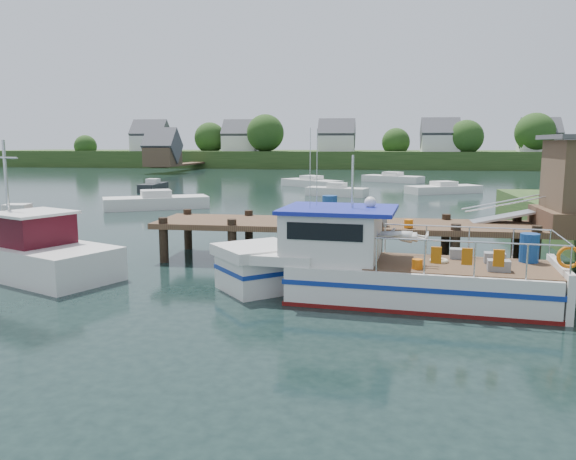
# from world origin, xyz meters

# --- Properties ---
(ground_plane) EXTENTS (160.00, 160.00, 0.00)m
(ground_plane) POSITION_xyz_m (0.00, 0.00, 0.00)
(ground_plane) COLOR black
(far_shore) EXTENTS (140.00, 42.55, 9.22)m
(far_shore) POSITION_xyz_m (0.01, 82.37, 2.10)
(far_shore) COLOR #304A1E
(far_shore) RESTS_ON ground
(dock) EXTENTS (16.60, 3.00, 4.78)m
(dock) POSITION_xyz_m (6.51, 0.01, 2.24)
(dock) COLOR #4E3725
(dock) RESTS_ON ground
(lobster_boat) EXTENTS (9.60, 3.57, 4.62)m
(lobster_boat) POSITION_xyz_m (1.93, -4.87, 0.84)
(lobster_boat) COLOR silver
(lobster_boat) RESTS_ON ground
(work_boat) EXTENTS (7.94, 5.11, 4.31)m
(work_boat) POSITION_xyz_m (-9.58, -3.56, 0.68)
(work_boat) COLOR silver
(work_boat) RESTS_ON ground
(moored_rowboat) EXTENTS (4.24, 2.03, 1.18)m
(moored_rowboat) POSITION_xyz_m (-15.90, 5.55, 0.44)
(moored_rowboat) COLOR #4E3725
(moored_rowboat) RESTS_ON ground
(moored_far) EXTENTS (6.85, 5.18, 1.12)m
(moored_far) POSITION_xyz_m (3.63, 42.71, 0.42)
(moored_far) COLOR silver
(moored_far) RESTS_ON ground
(moored_a) EXTENTS (6.86, 5.09, 1.21)m
(moored_a) POSITION_xyz_m (-12.21, 14.51, 0.45)
(moored_a) COLOR silver
(moored_a) RESTS_ON ground
(moored_b) EXTENTS (5.16, 2.99, 1.08)m
(moored_b) POSITION_xyz_m (-1.24, 25.20, 0.40)
(moored_b) COLOR silver
(moored_b) RESTS_ON ground
(moored_c) EXTENTS (6.71, 5.05, 1.02)m
(moored_c) POSITION_xyz_m (7.57, 29.22, 0.38)
(moored_c) COLOR silver
(moored_c) RESTS_ON ground
(moored_d) EXTENTS (6.43, 5.76, 1.10)m
(moored_d) POSITION_xyz_m (-4.39, 34.58, 0.41)
(moored_d) COLOR silver
(moored_d) RESTS_ON ground
(moored_e) EXTENTS (1.50, 4.10, 1.12)m
(moored_e) POSITION_xyz_m (-17.61, 27.16, 0.42)
(moored_e) COLOR black
(moored_e) RESTS_ON ground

